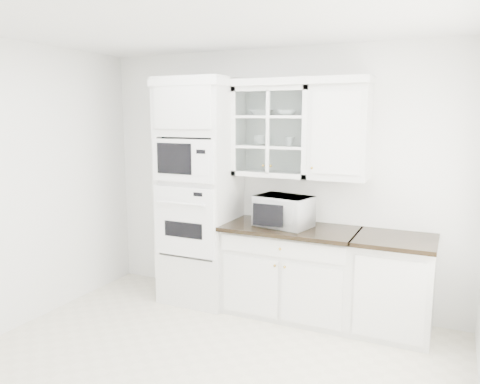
% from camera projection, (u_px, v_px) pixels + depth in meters
% --- Properties ---
extents(ground, '(4.00, 3.50, 0.01)m').
position_uv_depth(ground, '(195.00, 377.00, 3.63)').
color(ground, beige).
rests_on(ground, ground).
extents(room_shell, '(4.00, 3.50, 2.70)m').
position_uv_depth(room_shell, '(219.00, 145.00, 3.73)').
color(room_shell, white).
rests_on(room_shell, ground).
extents(oven_column, '(0.76, 0.68, 2.40)m').
position_uv_depth(oven_column, '(200.00, 192.00, 5.02)').
color(oven_column, silver).
rests_on(oven_column, ground).
extents(base_cabinet_run, '(1.32, 0.67, 0.92)m').
position_uv_depth(base_cabinet_run, '(290.00, 270.00, 4.74)').
color(base_cabinet_run, silver).
rests_on(base_cabinet_run, ground).
extents(extra_base_cabinet, '(0.72, 0.67, 0.92)m').
position_uv_depth(extra_base_cabinet, '(393.00, 285.00, 4.32)').
color(extra_base_cabinet, silver).
rests_on(extra_base_cabinet, ground).
extents(upper_cabinet_glass, '(0.80, 0.33, 0.90)m').
position_uv_depth(upper_cabinet_glass, '(274.00, 132.00, 4.74)').
color(upper_cabinet_glass, silver).
rests_on(upper_cabinet_glass, room_shell).
extents(upper_cabinet_solid, '(0.55, 0.33, 0.90)m').
position_uv_depth(upper_cabinet_solid, '(340.00, 133.00, 4.46)').
color(upper_cabinet_solid, silver).
rests_on(upper_cabinet_solid, room_shell).
extents(crown_molding, '(2.14, 0.38, 0.07)m').
position_uv_depth(crown_molding, '(264.00, 83.00, 4.68)').
color(crown_molding, white).
rests_on(crown_molding, room_shell).
extents(countertop_microwave, '(0.61, 0.54, 0.31)m').
position_uv_depth(countertop_microwave, '(284.00, 211.00, 4.66)').
color(countertop_microwave, white).
rests_on(countertop_microwave, base_cabinet_run).
extents(bowl_a, '(0.30, 0.30, 0.06)m').
position_uv_depth(bowl_a, '(261.00, 113.00, 4.77)').
color(bowl_a, white).
rests_on(bowl_a, upper_cabinet_glass).
extents(bowl_b, '(0.23, 0.23, 0.06)m').
position_uv_depth(bowl_b, '(287.00, 113.00, 4.64)').
color(bowl_b, white).
rests_on(bowl_b, upper_cabinet_glass).
extents(cup_a, '(0.15, 0.15, 0.10)m').
position_uv_depth(cup_a, '(260.00, 140.00, 4.83)').
color(cup_a, white).
rests_on(cup_a, upper_cabinet_glass).
extents(cup_b, '(0.10, 0.10, 0.09)m').
position_uv_depth(cup_b, '(290.00, 141.00, 4.70)').
color(cup_b, white).
rests_on(cup_b, upper_cabinet_glass).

